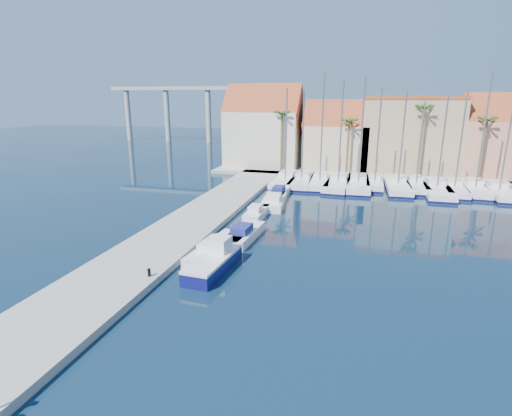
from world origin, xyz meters
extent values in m
plane|color=#081C30|center=(0.00, 0.00, 0.00)|extent=(260.00, 260.00, 0.00)
cube|color=gray|center=(-9.00, 13.50, 0.25)|extent=(6.00, 77.00, 0.50)
cube|color=gray|center=(10.00, 48.00, 0.25)|extent=(54.00, 16.00, 0.50)
cylinder|color=black|center=(-6.60, 2.51, 0.77)|extent=(0.21, 0.21, 0.53)
cube|color=#0E0F55|center=(-3.22, 5.37, 0.45)|extent=(2.44, 6.11, 0.90)
cube|color=white|center=(-3.22, 5.37, 1.00)|extent=(2.44, 6.11, 0.20)
cube|color=white|center=(-3.13, 6.56, 1.54)|extent=(1.41, 1.69, 1.10)
cube|color=white|center=(-3.98, 8.49, 0.40)|extent=(3.07, 7.57, 0.80)
cube|color=white|center=(-4.05, 7.75, 1.10)|extent=(1.90, 2.73, 0.60)
cube|color=white|center=(-3.04, 12.28, 0.40)|extent=(2.25, 6.08, 0.80)
cube|color=navy|center=(-3.08, 11.68, 1.10)|extent=(1.46, 2.17, 0.60)
cube|color=white|center=(-3.68, 18.74, 0.40)|extent=(1.66, 5.10, 0.80)
cube|color=white|center=(-3.68, 18.24, 1.10)|extent=(1.15, 1.79, 0.60)
cube|color=white|center=(-3.05, 23.84, 0.40)|extent=(3.05, 7.47, 0.80)
cube|color=white|center=(-2.98, 23.12, 1.10)|extent=(1.88, 2.70, 0.60)
cube|color=white|center=(-3.27, 28.03, 0.40)|extent=(1.84, 5.61, 0.80)
cube|color=navy|center=(-3.28, 27.47, 1.10)|extent=(1.27, 1.97, 0.60)
cube|color=white|center=(-3.95, 35.54, 0.50)|extent=(2.88, 10.87, 1.00)
cube|color=#100D42|center=(-3.95, 35.54, 0.18)|extent=(2.94, 10.93, 0.28)
cube|color=white|center=(-3.95, 36.62, 1.30)|extent=(1.99, 3.27, 0.60)
cylinder|color=slate|center=(-3.94, 34.99, 6.97)|extent=(0.20, 0.20, 11.95)
cube|color=white|center=(-1.71, 35.77, 0.50)|extent=(2.98, 10.81, 1.00)
cube|color=#100D42|center=(-1.71, 35.77, 0.18)|extent=(3.04, 10.87, 0.28)
cube|color=white|center=(-1.72, 36.85, 1.30)|extent=(2.01, 3.26, 0.60)
cylinder|color=slate|center=(-1.70, 35.23, 6.85)|extent=(0.20, 0.20, 11.69)
cube|color=white|center=(0.81, 35.62, 0.50)|extent=(3.12, 10.30, 1.00)
cube|color=#100D42|center=(0.81, 35.62, 0.18)|extent=(3.19, 10.36, 0.28)
cube|color=white|center=(0.77, 36.64, 1.30)|extent=(2.00, 3.14, 0.60)
cylinder|color=slate|center=(0.84, 35.11, 7.93)|extent=(0.20, 0.20, 13.85)
cube|color=white|center=(3.36, 35.29, 0.50)|extent=(3.61, 11.49, 1.00)
cube|color=#100D42|center=(3.36, 35.29, 0.18)|extent=(3.67, 11.55, 0.28)
cube|color=white|center=(3.42, 36.42, 1.30)|extent=(2.26, 3.52, 0.60)
cylinder|color=slate|center=(3.32, 34.73, 7.44)|extent=(0.20, 0.20, 12.88)
cube|color=white|center=(5.92, 35.40, 0.50)|extent=(3.25, 11.28, 1.00)
cube|color=#100D42|center=(5.92, 35.40, 0.18)|extent=(3.31, 11.34, 0.28)
cube|color=white|center=(5.89, 36.52, 1.30)|extent=(2.14, 3.42, 0.60)
cylinder|color=slate|center=(5.94, 34.84, 7.68)|extent=(0.20, 0.20, 13.36)
cube|color=white|center=(8.06, 36.53, 0.50)|extent=(2.17, 8.24, 1.00)
cube|color=#100D42|center=(8.06, 36.53, 0.18)|extent=(2.23, 8.30, 0.28)
cube|color=white|center=(8.07, 37.35, 1.30)|extent=(1.51, 2.47, 0.60)
cylinder|color=slate|center=(8.06, 36.11, 6.97)|extent=(0.20, 0.20, 11.94)
cube|color=white|center=(10.99, 35.90, 0.50)|extent=(3.15, 11.10, 1.00)
cube|color=#100D42|center=(10.99, 35.90, 0.18)|extent=(3.21, 11.17, 0.28)
cube|color=white|center=(10.96, 37.00, 1.30)|extent=(2.09, 3.36, 0.60)
cylinder|color=slate|center=(11.00, 35.35, 6.75)|extent=(0.20, 0.20, 11.51)
cube|color=white|center=(13.30, 36.66, 0.50)|extent=(2.89, 9.36, 1.00)
cube|color=#100D42|center=(13.30, 36.66, 0.18)|extent=(2.96, 9.42, 0.28)
cube|color=white|center=(13.25, 37.58, 1.30)|extent=(1.83, 2.86, 0.60)
cylinder|color=slate|center=(13.33, 36.20, 6.12)|extent=(0.20, 0.20, 10.24)
cube|color=white|center=(15.62, 35.11, 0.50)|extent=(3.27, 12.00, 1.00)
cube|color=#100D42|center=(15.62, 35.11, 0.18)|extent=(3.33, 12.06, 0.28)
cube|color=white|center=(15.63, 36.31, 1.30)|extent=(2.22, 3.62, 0.60)
cylinder|color=slate|center=(15.61, 34.51, 6.52)|extent=(0.20, 0.20, 11.04)
cube|color=white|center=(17.83, 35.87, 0.50)|extent=(3.05, 9.83, 1.00)
cube|color=#100D42|center=(17.83, 35.87, 0.18)|extent=(3.11, 9.89, 0.28)
cube|color=white|center=(17.89, 36.84, 1.30)|extent=(1.92, 3.00, 0.60)
cylinder|color=slate|center=(17.81, 35.39, 6.70)|extent=(0.20, 0.20, 11.40)
cube|color=white|center=(20.34, 36.43, 0.50)|extent=(3.31, 10.22, 1.00)
cube|color=#100D42|center=(20.34, 36.43, 0.18)|extent=(3.38, 10.28, 0.28)
cube|color=white|center=(20.41, 37.43, 1.30)|extent=(2.04, 3.14, 0.60)
cylinder|color=slate|center=(20.30, 35.92, 7.87)|extent=(0.20, 0.20, 13.74)
cube|color=white|center=(22.78, 35.61, 0.50)|extent=(2.72, 10.23, 1.00)
cube|color=#100D42|center=(22.78, 35.61, 0.18)|extent=(2.78, 10.29, 0.28)
cube|color=white|center=(22.78, 36.63, 1.30)|extent=(1.88, 3.07, 0.60)
cylinder|color=slate|center=(22.79, 35.10, 7.90)|extent=(0.20, 0.20, 13.81)
cube|color=beige|center=(-10.00, 47.00, 5.00)|extent=(12.00, 9.00, 9.00)
cube|color=maroon|center=(-10.00, 47.00, 9.50)|extent=(12.30, 9.00, 9.00)
cube|color=#CDB990|center=(2.00, 47.00, 4.00)|extent=(10.00, 8.00, 7.00)
cube|color=maroon|center=(2.00, 47.00, 7.50)|extent=(10.30, 8.00, 8.00)
cube|color=tan|center=(13.00, 48.00, 6.00)|extent=(14.00, 10.00, 11.00)
cube|color=maroon|center=(13.00, 48.00, 11.75)|extent=(14.20, 10.20, 0.50)
cube|color=tan|center=(25.00, 47.00, 4.50)|extent=(10.00, 8.00, 8.00)
cube|color=maroon|center=(25.00, 47.00, 8.50)|extent=(10.30, 8.00, 8.00)
cylinder|color=brown|center=(-6.00, 42.00, 5.00)|extent=(0.36, 0.36, 9.00)
sphere|color=#265317|center=(-6.00, 42.00, 9.35)|extent=(2.60, 2.60, 2.60)
cylinder|color=brown|center=(4.00, 42.00, 4.50)|extent=(0.36, 0.36, 8.00)
sphere|color=#265317|center=(4.00, 42.00, 8.35)|extent=(2.60, 2.60, 2.60)
cylinder|color=brown|center=(14.00, 42.00, 5.50)|extent=(0.36, 0.36, 10.00)
sphere|color=#265317|center=(14.00, 42.00, 10.35)|extent=(2.60, 2.60, 2.60)
cylinder|color=brown|center=(22.00, 42.00, 4.75)|extent=(0.36, 0.36, 8.50)
sphere|color=#265317|center=(22.00, 42.00, 8.85)|extent=(2.60, 2.60, 2.60)
cube|color=#9E9E99|center=(-38.00, 82.00, 14.00)|extent=(48.00, 2.20, 0.90)
cylinder|color=#9E9E99|center=(-58.00, 82.00, 7.00)|extent=(1.40, 1.40, 14.00)
cylinder|color=#9E9E99|center=(-46.00, 82.00, 7.00)|extent=(1.40, 1.40, 14.00)
cylinder|color=#9E9E99|center=(-34.00, 82.00, 7.00)|extent=(1.40, 1.40, 14.00)
cylinder|color=#9E9E99|center=(-22.00, 82.00, 7.00)|extent=(1.40, 1.40, 14.00)
camera|label=1|loc=(6.46, -18.81, 11.86)|focal=28.00mm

